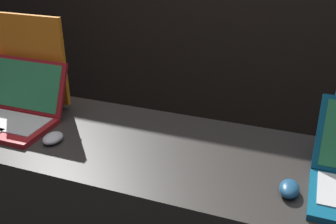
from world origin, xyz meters
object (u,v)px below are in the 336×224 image
object	(u,v)px
mouse_front	(53,138)
promo_stand_front	(33,64)
mouse_back	(289,189)
laptop_front	(11,109)

from	to	relation	value
mouse_front	promo_stand_front	size ratio (longest dim) A/B	0.22
mouse_back	laptop_front	bearing A→B (deg)	174.62
mouse_front	promo_stand_front	bearing A→B (deg)	134.68
laptop_front	mouse_front	xyz separation A→B (m)	(0.26, -0.09, -0.04)
mouse_front	mouse_back	bearing A→B (deg)	-0.99
mouse_front	mouse_back	distance (m)	0.85
promo_stand_front	mouse_back	world-z (taller)	promo_stand_front
promo_stand_front	mouse_back	distance (m)	1.16
mouse_front	promo_stand_front	world-z (taller)	promo_stand_front
mouse_back	promo_stand_front	bearing A→B (deg)	166.00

